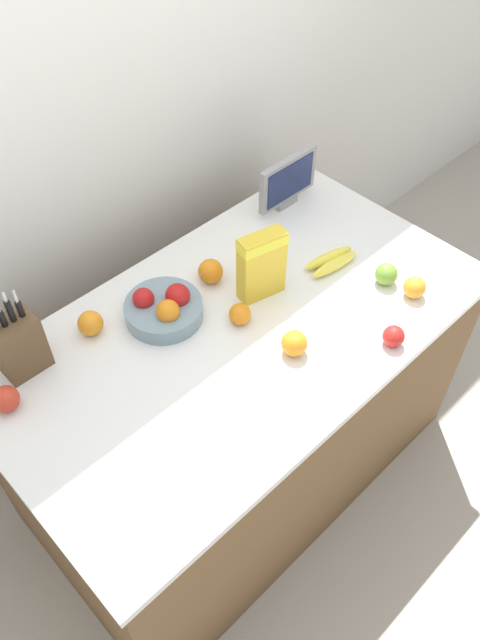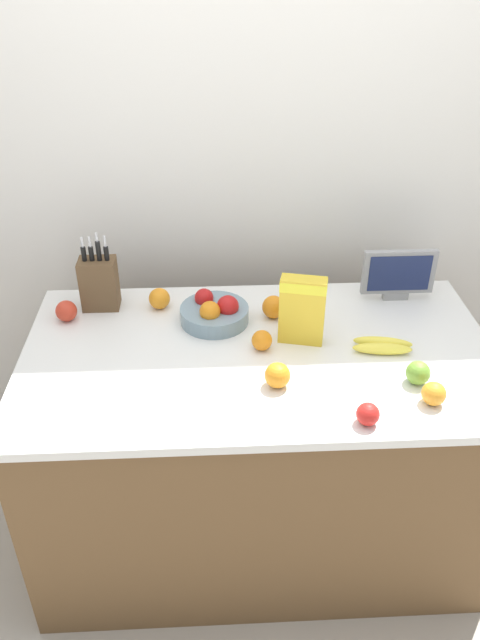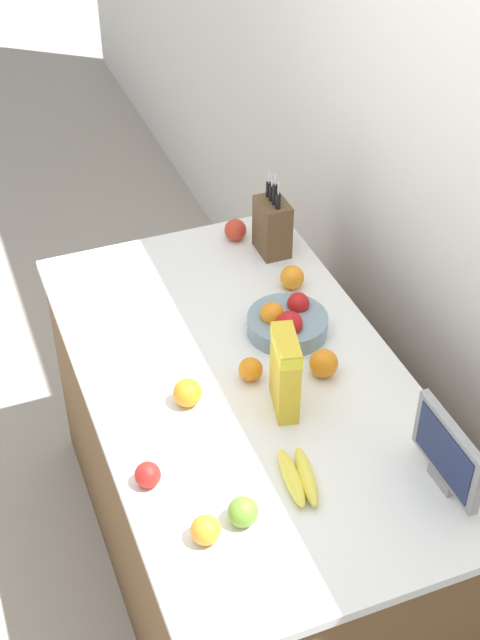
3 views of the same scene
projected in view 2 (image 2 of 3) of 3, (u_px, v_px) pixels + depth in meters
The scene contains 16 objects.
ground_plane at pixel (256, 523), 2.59m from camera, with size 14.00×14.00×0.00m, color #B2A899.
wall_back at pixel (248, 165), 2.45m from camera, with size 9.00×0.06×2.60m.
counter at pixel (257, 446), 2.35m from camera, with size 1.61×0.91×0.88m.
knife_block at pixel (99, 283), 2.31m from camera, with size 0.13×0.09×0.30m.
small_monitor at pixel (399, 273), 2.35m from camera, with size 0.28×0.03×0.20m.
cereal_box at pixel (302, 307), 2.10m from camera, with size 0.16×0.09×0.24m.
fruit_bowl at pixel (215, 312), 2.25m from camera, with size 0.25×0.25×0.11m.
banana_bunch at pixel (382, 345), 2.11m from camera, with size 0.21×0.11×0.04m.
apple_middle at pixel (368, 414), 1.79m from camera, with size 0.07×0.07×0.07m, color red.
apple_by_knife_block at pixel (66, 311), 2.26m from camera, with size 0.08×0.08×0.08m, color red.
apple_leftmost at pixel (418, 373), 1.95m from camera, with size 0.08×0.08×0.08m, color #6B9E33.
orange_front_center at pixel (262, 340), 2.11m from camera, with size 0.07×0.07×0.07m, color orange.
orange_mid_left at pixel (277, 375), 1.94m from camera, with size 0.08×0.08×0.08m, color orange.
orange_near_bowl at pixel (434, 394), 1.87m from camera, with size 0.07×0.07×0.07m, color orange.
orange_mid_right at pixel (274, 307), 2.28m from camera, with size 0.08×0.08×0.08m, color orange.
orange_front_right at pixel (159, 299), 2.33m from camera, with size 0.08×0.08×0.08m, color orange.
Camera 2 is at (-0.15, -1.72, 2.11)m, focal length 35.00 mm.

